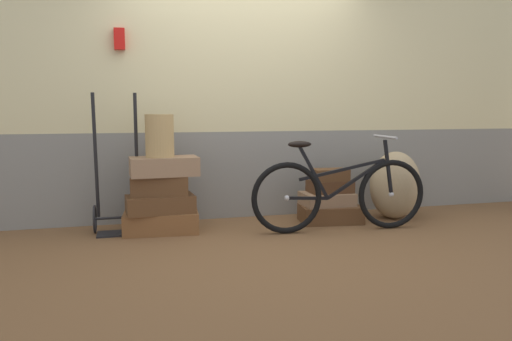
# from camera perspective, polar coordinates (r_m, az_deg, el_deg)

# --- Properties ---
(ground) EXTENTS (9.56, 5.20, 0.06)m
(ground) POSITION_cam_1_polar(r_m,az_deg,el_deg) (4.45, 0.54, -7.94)
(ground) COLOR brown
(station_building) EXTENTS (7.56, 0.74, 3.00)m
(station_building) POSITION_cam_1_polar(r_m,az_deg,el_deg) (5.14, -1.85, 11.36)
(station_building) COLOR gray
(station_building) RESTS_ON ground
(suitcase_0) EXTENTS (0.71, 0.40, 0.19)m
(suitcase_0) POSITION_cam_1_polar(r_m,az_deg,el_deg) (4.58, -11.15, -6.03)
(suitcase_0) COLOR brown
(suitcase_0) RESTS_ON ground
(suitcase_1) EXTENTS (0.64, 0.37, 0.16)m
(suitcase_1) POSITION_cam_1_polar(r_m,az_deg,el_deg) (4.53, -11.25, -3.90)
(suitcase_1) COLOR brown
(suitcase_1) RESTS_ON suitcase_0
(suitcase_2) EXTENTS (0.53, 0.29, 0.18)m
(suitcase_2) POSITION_cam_1_polar(r_m,az_deg,el_deg) (4.52, -11.35, -1.75)
(suitcase_2) COLOR brown
(suitcase_2) RESTS_ON suitcase_1
(suitcase_3) EXTENTS (0.63, 0.36, 0.17)m
(suitcase_3) POSITION_cam_1_polar(r_m,az_deg,el_deg) (4.51, -10.81, 0.50)
(suitcase_3) COLOR #937051
(suitcase_3) RESTS_ON suitcase_2
(suitcase_4) EXTENTS (0.64, 0.45, 0.17)m
(suitcase_4) POSITION_cam_1_polar(r_m,az_deg,el_deg) (4.97, 8.78, -5.07)
(suitcase_4) COLOR brown
(suitcase_4) RESTS_ON ground
(suitcase_5) EXTENTS (0.51, 0.36, 0.13)m
(suitcase_5) POSITION_cam_1_polar(r_m,az_deg,el_deg) (4.96, 8.39, -3.33)
(suitcase_5) COLOR #937051
(suitcase_5) RESTS_ON suitcase_4
(suitcase_6) EXTENTS (0.43, 0.29, 0.13)m
(suitcase_6) POSITION_cam_1_polar(r_m,az_deg,el_deg) (4.97, 8.73, -1.83)
(suitcase_6) COLOR #4C2D19
(suitcase_6) RESTS_ON suitcase_5
(suitcase_7) EXTENTS (0.36, 0.23, 0.12)m
(suitcase_7) POSITION_cam_1_polar(r_m,az_deg,el_deg) (4.93, 8.78, -0.49)
(suitcase_7) COLOR brown
(suitcase_7) RESTS_ON suitcase_6
(wicker_basket) EXTENTS (0.26, 0.26, 0.39)m
(wicker_basket) POSITION_cam_1_polar(r_m,az_deg,el_deg) (4.48, -11.33, 4.05)
(wicker_basket) COLOR tan
(wicker_basket) RESTS_ON suitcase_3
(luggage_trolley) EXTENTS (0.44, 0.35, 1.29)m
(luggage_trolley) POSITION_cam_1_polar(r_m,az_deg,el_deg) (4.65, -16.03, -3.31)
(luggage_trolley) COLOR black
(luggage_trolley) RESTS_ON ground
(burlap_sack) EXTENTS (0.53, 0.45, 0.70)m
(burlap_sack) POSITION_cam_1_polar(r_m,az_deg,el_deg) (5.23, 16.12, -1.68)
(burlap_sack) COLOR tan
(burlap_sack) RESTS_ON ground
(bicycle) EXTENTS (1.69, 0.46, 0.89)m
(bicycle) POSITION_cam_1_polar(r_m,az_deg,el_deg) (4.57, 9.86, -2.72)
(bicycle) COLOR black
(bicycle) RESTS_ON ground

